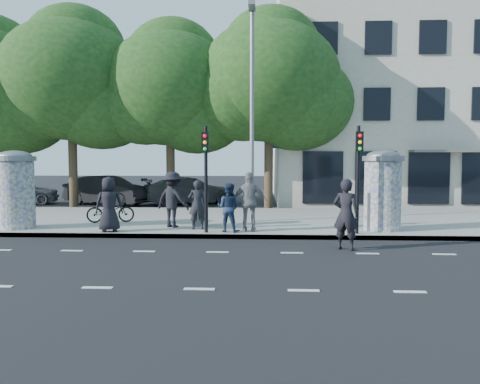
# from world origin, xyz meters

# --- Properties ---
(ground) EXTENTS (120.00, 120.00, 0.00)m
(ground) POSITION_xyz_m (0.00, 0.00, 0.00)
(ground) COLOR black
(ground) RESTS_ON ground
(sidewalk) EXTENTS (40.00, 8.00, 0.15)m
(sidewalk) POSITION_xyz_m (0.00, 7.50, 0.07)
(sidewalk) COLOR gray
(sidewalk) RESTS_ON ground
(curb) EXTENTS (40.00, 0.10, 0.16)m
(curb) POSITION_xyz_m (0.00, 3.55, 0.07)
(curb) COLOR slate
(curb) RESTS_ON ground
(lane_dash_near) EXTENTS (32.00, 0.12, 0.01)m
(lane_dash_near) POSITION_xyz_m (0.00, -2.20, 0.00)
(lane_dash_near) COLOR silver
(lane_dash_near) RESTS_ON ground
(lane_dash_far) EXTENTS (32.00, 0.12, 0.01)m
(lane_dash_far) POSITION_xyz_m (0.00, 1.40, 0.00)
(lane_dash_far) COLOR silver
(lane_dash_far) RESTS_ON ground
(ad_column_left) EXTENTS (1.36, 1.36, 2.65)m
(ad_column_left) POSITION_xyz_m (-7.20, 4.50, 1.54)
(ad_column_left) COLOR beige
(ad_column_left) RESTS_ON sidewalk
(ad_column_right) EXTENTS (1.36, 1.36, 2.65)m
(ad_column_right) POSITION_xyz_m (5.20, 4.70, 1.54)
(ad_column_right) COLOR beige
(ad_column_right) RESTS_ON sidewalk
(traffic_pole_near) EXTENTS (0.22, 0.31, 3.40)m
(traffic_pole_near) POSITION_xyz_m (-0.60, 3.79, 2.23)
(traffic_pole_near) COLOR black
(traffic_pole_near) RESTS_ON sidewalk
(traffic_pole_far) EXTENTS (0.22, 0.31, 3.40)m
(traffic_pole_far) POSITION_xyz_m (4.20, 3.79, 2.23)
(traffic_pole_far) COLOR black
(traffic_pole_far) RESTS_ON sidewalk
(street_lamp) EXTENTS (0.25, 0.93, 8.00)m
(street_lamp) POSITION_xyz_m (0.80, 6.63, 4.79)
(street_lamp) COLOR slate
(street_lamp) RESTS_ON sidewalk
(tree_mid_left) EXTENTS (7.20, 7.20, 9.57)m
(tree_mid_left) POSITION_xyz_m (-8.50, 12.50, 6.50)
(tree_mid_left) COLOR #38281C
(tree_mid_left) RESTS_ON ground
(tree_near_left) EXTENTS (6.80, 6.80, 8.97)m
(tree_near_left) POSITION_xyz_m (-3.50, 12.70, 6.06)
(tree_near_left) COLOR #38281C
(tree_near_left) RESTS_ON ground
(tree_center) EXTENTS (7.00, 7.00, 9.30)m
(tree_center) POSITION_xyz_m (1.50, 12.30, 6.31)
(tree_center) COLOR #38281C
(tree_center) RESTS_ON ground
(building) EXTENTS (20.30, 15.85, 12.00)m
(building) POSITION_xyz_m (12.00, 19.99, 5.99)
(building) COLOR #ADA591
(building) RESTS_ON ground
(ped_a) EXTENTS (1.01, 0.81, 1.80)m
(ped_a) POSITION_xyz_m (-3.76, 3.85, 1.05)
(ped_a) COLOR black
(ped_a) RESTS_ON sidewalk
(ped_b) EXTENTS (0.64, 0.45, 1.66)m
(ped_b) POSITION_xyz_m (-0.98, 4.52, 0.98)
(ped_b) COLOR black
(ped_b) RESTS_ON sidewalk
(ped_c) EXTENTS (0.90, 0.78, 1.58)m
(ped_c) POSITION_xyz_m (0.11, 4.03, 0.94)
(ped_c) COLOR #1C2B46
(ped_c) RESTS_ON sidewalk
(ped_d) EXTENTS (1.43, 1.15, 1.93)m
(ped_d) POSITION_xyz_m (-1.90, 4.98, 1.11)
(ped_d) COLOR black
(ped_d) RESTS_ON sidewalk
(ped_e) EXTENTS (1.14, 0.66, 1.94)m
(ped_e) POSITION_xyz_m (0.79, 4.12, 1.12)
(ped_e) COLOR gray
(ped_e) RESTS_ON sidewalk
(man_road) EXTENTS (0.86, 0.75, 1.97)m
(man_road) POSITION_xyz_m (3.51, 1.93, 0.99)
(man_road) COLOR black
(man_road) RESTS_ON ground
(bicycle) EXTENTS (1.02, 1.83, 0.91)m
(bicycle) POSITION_xyz_m (-4.46, 6.06, 0.60)
(bicycle) COLOR black
(bicycle) RESTS_ON sidewalk
(cabinet_left) EXTENTS (0.61, 0.47, 1.18)m
(cabinet_left) POSITION_xyz_m (-1.00, 5.34, 0.74)
(cabinet_left) COLOR slate
(cabinet_left) RESTS_ON sidewalk
(cabinet_right) EXTENTS (0.64, 0.49, 1.27)m
(cabinet_right) POSITION_xyz_m (4.96, 4.54, 0.78)
(cabinet_right) COLOR slate
(cabinet_right) RESTS_ON sidewalk
(car_left) EXTENTS (2.97, 4.74, 1.51)m
(car_left) POSITION_xyz_m (-12.46, 14.24, 0.75)
(car_left) COLOR #56575D
(car_left) RESTS_ON ground
(car_mid) EXTENTS (3.25, 5.15, 1.60)m
(car_mid) POSITION_xyz_m (-7.26, 14.08, 0.80)
(car_mid) COLOR black
(car_mid) RESTS_ON ground
(car_right) EXTENTS (4.00, 5.62, 1.51)m
(car_right) POSITION_xyz_m (-2.89, 15.05, 0.76)
(car_right) COLOR #4C4E53
(car_right) RESTS_ON ground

